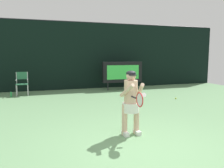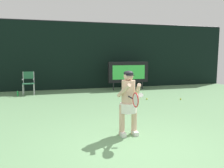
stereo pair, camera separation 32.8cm
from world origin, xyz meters
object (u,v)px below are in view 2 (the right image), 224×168
(tennis_ball_loose, at_px, (181,99))
(tennis_ball_spare, at_px, (147,99))
(umpire_chair, at_px, (29,82))
(tennis_racket, at_px, (135,100))
(tennis_player, at_px, (128,100))
(water_bottle, at_px, (18,94))
(scoreboard, at_px, (128,72))

(tennis_ball_loose, xyz_separation_m, tennis_ball_spare, (-1.35, 0.40, 0.00))
(umpire_chair, distance_m, tennis_racket, 7.42)
(umpire_chair, bearing_deg, tennis_racket, -69.02)
(umpire_chair, height_order, tennis_player, tennis_player)
(tennis_racket, bearing_deg, tennis_player, 75.31)
(water_bottle, bearing_deg, tennis_racket, -64.76)
(umpire_chair, height_order, tennis_ball_loose, umpire_chair)
(tennis_player, xyz_separation_m, tennis_ball_spare, (2.16, 3.76, -0.79))
(tennis_player, bearing_deg, tennis_racket, -94.70)
(scoreboard, xyz_separation_m, tennis_ball_loose, (1.18, -3.23, -0.91))
(scoreboard, distance_m, tennis_player, 6.99)
(water_bottle, height_order, tennis_player, tennis_player)
(tennis_player, distance_m, tennis_ball_loose, 4.93)
(water_bottle, bearing_deg, tennis_ball_spare, -23.50)
(water_bottle, distance_m, tennis_racket, 7.35)
(scoreboard, xyz_separation_m, tennis_ball_spare, (-0.17, -2.83, -0.91))
(scoreboard, height_order, water_bottle, scoreboard)
(tennis_racket, bearing_deg, scoreboard, 61.54)
(tennis_player, xyz_separation_m, tennis_ball_loose, (3.52, 3.37, -0.79))
(water_bottle, bearing_deg, umpire_chair, 34.09)
(tennis_player, xyz_separation_m, tennis_racket, (-0.04, -0.53, 0.11))
(tennis_racket, relative_size, tennis_ball_loose, 8.85)
(scoreboard, bearing_deg, tennis_ball_spare, -93.45)
(umpire_chair, xyz_separation_m, tennis_ball_loose, (6.21, -3.03, -0.58))
(water_bottle, height_order, tennis_racket, tennis_racket)
(umpire_chair, xyz_separation_m, tennis_player, (2.70, -6.39, 0.21))
(umpire_chair, relative_size, tennis_racket, 1.79)
(water_bottle, xyz_separation_m, tennis_player, (3.16, -6.08, 0.70))
(tennis_player, bearing_deg, umpire_chair, 112.88)
(tennis_ball_loose, distance_m, tennis_ball_spare, 1.41)
(scoreboard, relative_size, tennis_ball_spare, 32.35)
(umpire_chair, distance_m, tennis_player, 6.94)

